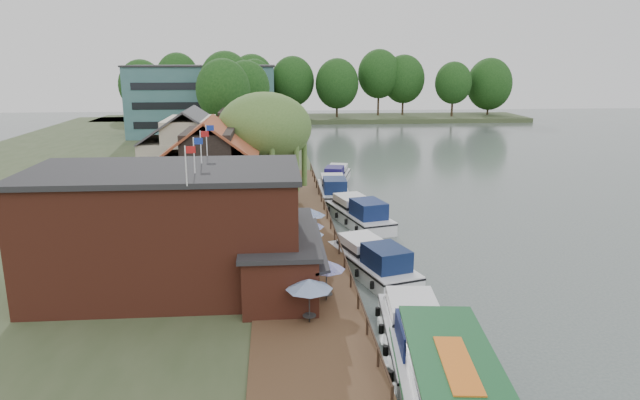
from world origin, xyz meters
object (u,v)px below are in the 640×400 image
object	(u,v)px
cottage_c	(237,139)
cruiser_4	(336,173)
willow	(265,149)
umbrella_3	(310,236)
cottage_a	(211,170)
umbrella_1	(326,280)
umbrella_2	(308,244)
umbrella_0	(309,301)
cruiser_0	(417,329)
cruiser_2	(359,210)
pub	(202,229)
cottage_b	(191,152)
cruiser_1	(372,256)
hotel_block	(203,100)
cruiser_3	(333,187)
umbrella_4	(310,224)

from	to	relation	value
cottage_c	cruiser_4	bearing A→B (deg)	-1.71
willow	umbrella_3	distance (m)	15.26
cottage_a	umbrella_1	size ratio (longest dim) A/B	3.62
cottage_a	cruiser_4	size ratio (longest dim) A/B	0.94
umbrella_2	umbrella_3	size ratio (longest dim) A/B	1.00
umbrella_0	cruiser_0	world-z (taller)	umbrella_0
cruiser_2	cottage_a	bearing A→B (deg)	169.68
pub	cottage_b	bearing A→B (deg)	99.09
umbrella_0	cruiser_4	xyz separation A→B (m)	(5.66, 39.06, -1.20)
cottage_a	umbrella_0	xyz separation A→B (m)	(6.96, -20.40, -2.96)
umbrella_0	umbrella_1	distance (m)	2.92
willow	cruiser_1	size ratio (longest dim) A/B	1.02
hotel_block	willow	size ratio (longest dim) A/B	2.44
umbrella_3	cruiser_3	size ratio (longest dim) A/B	0.23
cottage_c	cruiser_3	world-z (taller)	cottage_c
umbrella_3	umbrella_4	bearing A→B (deg)	86.30
hotel_block	willow	world-z (taller)	hotel_block
umbrella_1	umbrella_3	world-z (taller)	same
umbrella_0	umbrella_4	distance (m)	14.03
umbrella_1	cruiser_2	distance (m)	19.34
pub	cruiser_1	size ratio (longest dim) A/B	1.95
pub	cruiser_3	bearing A→B (deg)	67.93
willow	umbrella_3	world-z (taller)	willow
umbrella_3	cruiser_2	bearing A→B (deg)	64.22
cottage_c	cruiser_1	distance (m)	32.23
umbrella_3	cruiser_1	world-z (taller)	umbrella_3
umbrella_1	umbrella_2	world-z (taller)	same
cottage_c	cottage_b	bearing A→B (deg)	-113.96
willow	umbrella_4	bearing A→B (deg)	-73.46
willow	cruiser_2	world-z (taller)	willow
umbrella_1	umbrella_0	bearing A→B (deg)	-112.67
cottage_a	cruiser_4	world-z (taller)	cottage_a
cruiser_3	cruiser_4	world-z (taller)	cruiser_3
pub	umbrella_1	distance (m)	7.94
umbrella_1	cruiser_1	bearing A→B (deg)	60.45
cottage_a	willow	xyz separation A→B (m)	(4.50, 5.00, 0.96)
cottage_c	cruiser_1	xyz separation A→B (m)	(10.84, -30.08, -4.00)
willow	cruiser_1	world-z (taller)	willow
cottage_c	pub	bearing A→B (deg)	-90.00
hotel_block	cottage_b	distance (m)	46.21
hotel_block	cottage_b	bearing A→B (deg)	-85.03
cruiser_1	cruiser_4	size ratio (longest dim) A/B	1.12
umbrella_1	cruiser_4	xyz separation A→B (m)	(4.54, 36.37, -1.20)
cruiser_3	cruiser_0	bearing A→B (deg)	-86.61
cottage_c	cruiser_4	distance (m)	12.35
umbrella_0	pub	bearing A→B (deg)	137.78
umbrella_3	umbrella_0	bearing A→B (deg)	-93.83
umbrella_2	cruiser_3	size ratio (longest dim) A/B	0.23
pub	cruiser_1	distance (m)	12.02
hotel_block	cruiser_0	distance (m)	80.51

